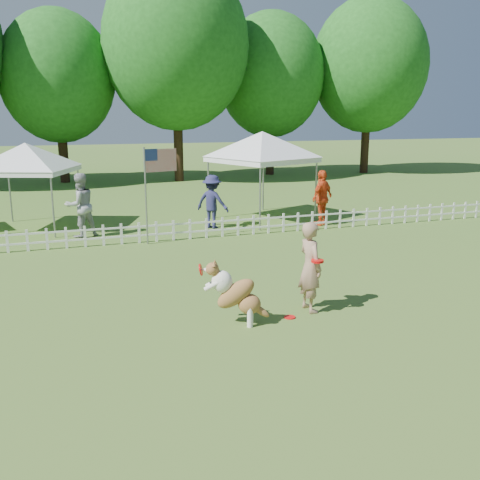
{
  "coord_description": "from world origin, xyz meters",
  "views": [
    {
      "loc": [
        -3.31,
        -8.11,
        3.62
      ],
      "look_at": [
        0.12,
        2.0,
        1.1
      ],
      "focal_mm": 40.0,
      "sensor_mm": 36.0,
      "label": 1
    }
  ],
  "objects_px": {
    "frisbee_on_turf": "(290,317)",
    "spectator_c": "(322,198)",
    "spectator_a": "(80,205)",
    "spectator_b": "(212,202)",
    "handler": "(310,267)",
    "canopy_tent_right": "(262,177)",
    "dog": "(237,294)",
    "flag_pole": "(146,197)",
    "canopy_tent_left": "(29,188)"
  },
  "relations": [
    {
      "from": "dog",
      "to": "canopy_tent_left",
      "type": "xyz_separation_m",
      "value": [
        -3.72,
        9.74,
        0.78
      ]
    },
    {
      "from": "spectator_a",
      "to": "handler",
      "type": "bearing_deg",
      "value": 92.69
    },
    {
      "from": "dog",
      "to": "canopy_tent_right",
      "type": "bearing_deg",
      "value": 89.29
    },
    {
      "from": "flag_pole",
      "to": "spectator_b",
      "type": "distance_m",
      "value": 2.88
    },
    {
      "from": "handler",
      "to": "canopy_tent_right",
      "type": "bearing_deg",
      "value": -18.2
    },
    {
      "from": "handler",
      "to": "spectator_c",
      "type": "bearing_deg",
      "value": -31.7
    },
    {
      "from": "handler",
      "to": "spectator_c",
      "type": "distance_m",
      "value": 8.12
    },
    {
      "from": "frisbee_on_turf",
      "to": "canopy_tent_left",
      "type": "bearing_deg",
      "value": 115.89
    },
    {
      "from": "canopy_tent_right",
      "to": "spectator_b",
      "type": "xyz_separation_m",
      "value": [
        -2.05,
        -0.87,
        -0.63
      ]
    },
    {
      "from": "frisbee_on_turf",
      "to": "spectator_a",
      "type": "bearing_deg",
      "value": 111.93
    },
    {
      "from": "dog",
      "to": "canopy_tent_left",
      "type": "distance_m",
      "value": 10.46
    },
    {
      "from": "canopy_tent_right",
      "to": "spectator_a",
      "type": "relative_size",
      "value": 1.55
    },
    {
      "from": "canopy_tent_right",
      "to": "flag_pole",
      "type": "xyz_separation_m",
      "value": [
        -4.41,
        -2.43,
        -0.12
      ]
    },
    {
      "from": "dog",
      "to": "canopy_tent_left",
      "type": "bearing_deg",
      "value": 133.73
    },
    {
      "from": "spectator_a",
      "to": "spectator_b",
      "type": "distance_m",
      "value": 4.1
    },
    {
      "from": "spectator_c",
      "to": "handler",
      "type": "bearing_deg",
      "value": 30.12
    },
    {
      "from": "canopy_tent_right",
      "to": "flag_pole",
      "type": "bearing_deg",
      "value": -173.53
    },
    {
      "from": "handler",
      "to": "spectator_a",
      "type": "bearing_deg",
      "value": 22.63
    },
    {
      "from": "spectator_a",
      "to": "spectator_c",
      "type": "xyz_separation_m",
      "value": [
        7.67,
        -0.75,
        -0.04
      ]
    },
    {
      "from": "handler",
      "to": "frisbee_on_turf",
      "type": "height_order",
      "value": "handler"
    },
    {
      "from": "handler",
      "to": "spectator_b",
      "type": "bearing_deg",
      "value": -5.34
    },
    {
      "from": "frisbee_on_turf",
      "to": "spectator_c",
      "type": "bearing_deg",
      "value": 59.06
    },
    {
      "from": "canopy_tent_right",
      "to": "handler",
      "type": "bearing_deg",
      "value": -127.63
    },
    {
      "from": "flag_pole",
      "to": "frisbee_on_turf",
      "type": "bearing_deg",
      "value": -92.3
    },
    {
      "from": "canopy_tent_left",
      "to": "dog",
      "type": "bearing_deg",
      "value": -48.35
    },
    {
      "from": "handler",
      "to": "dog",
      "type": "bearing_deg",
      "value": 95.44
    },
    {
      "from": "spectator_a",
      "to": "spectator_c",
      "type": "bearing_deg",
      "value": 151.54
    },
    {
      "from": "frisbee_on_turf",
      "to": "handler",
      "type": "bearing_deg",
      "value": 25.1
    },
    {
      "from": "spectator_a",
      "to": "spectator_c",
      "type": "height_order",
      "value": "spectator_a"
    },
    {
      "from": "spectator_a",
      "to": "canopy_tent_right",
      "type": "bearing_deg",
      "value": 164.87
    },
    {
      "from": "canopy_tent_right",
      "to": "dog",
      "type": "bearing_deg",
      "value": -135.93
    },
    {
      "from": "dog",
      "to": "frisbee_on_turf",
      "type": "xyz_separation_m",
      "value": [
        1.01,
        -0.01,
        -0.56
      ]
    },
    {
      "from": "spectator_c",
      "to": "canopy_tent_left",
      "type": "bearing_deg",
      "value": -45.83
    },
    {
      "from": "spectator_b",
      "to": "spectator_c",
      "type": "distance_m",
      "value": 3.65
    },
    {
      "from": "canopy_tent_left",
      "to": "spectator_a",
      "type": "height_order",
      "value": "canopy_tent_left"
    },
    {
      "from": "frisbee_on_turf",
      "to": "flag_pole",
      "type": "xyz_separation_m",
      "value": [
        -1.54,
        6.51,
        1.36
      ]
    },
    {
      "from": "frisbee_on_turf",
      "to": "canopy_tent_left",
      "type": "height_order",
      "value": "canopy_tent_left"
    },
    {
      "from": "spectator_a",
      "to": "spectator_c",
      "type": "relative_size",
      "value": 1.05
    },
    {
      "from": "handler",
      "to": "spectator_a",
      "type": "distance_m",
      "value": 8.72
    },
    {
      "from": "handler",
      "to": "dog",
      "type": "relative_size",
      "value": 1.5
    },
    {
      "from": "handler",
      "to": "spectator_a",
      "type": "relative_size",
      "value": 0.89
    },
    {
      "from": "dog",
      "to": "spectator_c",
      "type": "relative_size",
      "value": 0.62
    },
    {
      "from": "spectator_a",
      "to": "spectator_b",
      "type": "xyz_separation_m",
      "value": [
        4.09,
        -0.04,
        -0.1
      ]
    },
    {
      "from": "flag_pole",
      "to": "spectator_a",
      "type": "xyz_separation_m",
      "value": [
        -1.73,
        1.59,
        -0.41
      ]
    },
    {
      "from": "spectator_c",
      "to": "spectator_a",
      "type": "bearing_deg",
      "value": -36.7
    },
    {
      "from": "handler",
      "to": "frisbee_on_turf",
      "type": "xyz_separation_m",
      "value": [
        -0.5,
        -0.24,
        -0.84
      ]
    },
    {
      "from": "spectator_a",
      "to": "spectator_c",
      "type": "distance_m",
      "value": 7.71
    },
    {
      "from": "flag_pole",
      "to": "spectator_c",
      "type": "xyz_separation_m",
      "value": [
        5.95,
        0.85,
        -0.45
      ]
    },
    {
      "from": "canopy_tent_left",
      "to": "spectator_a",
      "type": "distance_m",
      "value": 2.24
    },
    {
      "from": "dog",
      "to": "frisbee_on_turf",
      "type": "bearing_deg",
      "value": 22.16
    }
  ]
}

